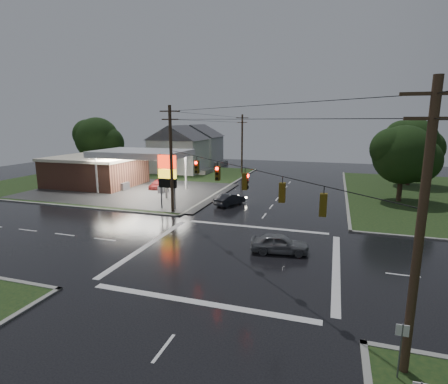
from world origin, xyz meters
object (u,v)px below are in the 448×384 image
(gas_station, at_px, (102,169))
(tree_ne_near, at_px, (404,155))
(tree_ne_far, at_px, (413,144))
(utility_pole_se, at_px, (420,231))
(car_crossing, at_px, (280,243))
(car_north, at_px, (230,199))
(utility_pole_nw, at_px, (171,158))
(house_far, at_px, (198,144))
(tree_nw_behind, at_px, (98,139))
(utility_pole_n, at_px, (242,143))
(car_pump, at_px, (159,184))
(house_near, at_px, (179,148))
(pylon_sign, at_px, (167,173))

(gas_station, xyz_separation_m, tree_ne_near, (39.82, 2.29, 3.01))
(tree_ne_near, bearing_deg, tree_ne_far, 75.93)
(gas_station, relative_size, tree_ne_far, 2.67)
(utility_pole_se, relative_size, tree_ne_near, 1.22)
(gas_station, height_order, car_crossing, gas_station)
(tree_ne_near, height_order, car_north, tree_ne_near)
(utility_pole_nw, height_order, tree_ne_far, utility_pole_nw)
(house_far, height_order, tree_nw_behind, tree_nw_behind)
(utility_pole_nw, distance_m, utility_pole_n, 28.50)
(tree_nw_behind, relative_size, tree_ne_near, 1.11)
(car_pump, bearing_deg, house_far, 93.81)
(house_far, bearing_deg, house_near, -85.24)
(utility_pole_nw, relative_size, tree_ne_near, 1.22)
(utility_pole_se, xyz_separation_m, house_near, (-30.45, 45.50, -1.32))
(gas_station, distance_m, house_far, 28.61)
(house_near, bearing_deg, car_pump, -76.02)
(utility_pole_se, relative_size, car_crossing, 2.62)
(house_near, bearing_deg, car_north, -53.09)
(tree_nw_behind, distance_m, tree_ne_far, 51.15)
(pylon_sign, height_order, utility_pole_nw, utility_pole_nw)
(utility_pole_n, distance_m, car_north, 24.66)
(gas_station, distance_m, car_crossing, 34.06)
(gas_station, relative_size, utility_pole_n, 2.50)
(pylon_sign, distance_m, house_near, 27.56)
(car_crossing, bearing_deg, car_north, 22.85)
(pylon_sign, xyz_separation_m, car_pump, (-6.66, 10.29, -3.39))
(utility_pole_n, height_order, tree_ne_near, utility_pole_n)
(utility_pole_se, relative_size, house_far, 1.00)
(house_near, xyz_separation_m, car_crossing, (23.96, -34.58, -3.69))
(gas_station, height_order, tree_nw_behind, tree_nw_behind)
(house_far, height_order, tree_ne_near, tree_ne_near)
(utility_pole_se, height_order, car_north, utility_pole_se)
(utility_pole_n, relative_size, tree_ne_near, 1.17)
(house_near, height_order, tree_nw_behind, tree_nw_behind)
(car_north, bearing_deg, house_near, -28.71)
(car_crossing, bearing_deg, house_near, 26.83)
(house_near, relative_size, car_crossing, 2.63)
(pylon_sign, relative_size, tree_ne_near, 0.67)
(utility_pole_se, height_order, house_far, utility_pole_se)
(house_far, relative_size, tree_ne_near, 1.23)
(utility_pole_nw, distance_m, utility_pole_se, 26.87)
(tree_nw_behind, xyz_separation_m, car_north, (29.19, -15.69, -5.51))
(utility_pole_nw, xyz_separation_m, house_near, (-11.45, 26.50, -1.32))
(gas_station, bearing_deg, utility_pole_se, -39.70)
(utility_pole_se, relative_size, tree_nw_behind, 1.10)
(pylon_sign, bearing_deg, utility_pole_se, -45.00)
(utility_pole_n, bearing_deg, gas_station, -131.47)
(pylon_sign, bearing_deg, utility_pole_nw, -45.00)
(tree_ne_far, relative_size, car_pump, 2.30)
(gas_station, xyz_separation_m, car_crossing, (28.69, -18.28, -1.83))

